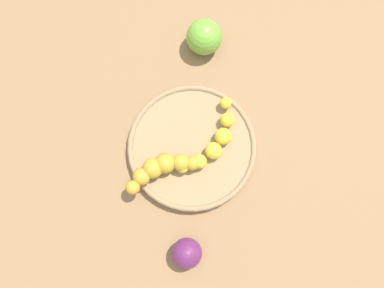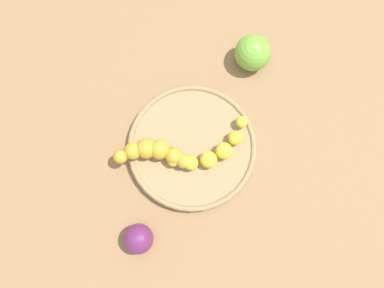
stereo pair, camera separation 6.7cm
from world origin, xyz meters
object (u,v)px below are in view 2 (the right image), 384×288
(banana_spotted, at_px, (153,152))
(banana_yellow, at_px, (214,151))
(plum_purple, at_px, (138,239))
(fruit_bowl, at_px, (192,147))
(apple_green, at_px, (253,53))

(banana_spotted, height_order, banana_yellow, banana_spotted)
(plum_purple, bearing_deg, banana_spotted, 48.11)
(fruit_bowl, bearing_deg, banana_spotted, 158.03)
(fruit_bowl, distance_m, banana_yellow, 0.05)
(banana_yellow, distance_m, apple_green, 0.20)
(apple_green, bearing_deg, banana_spotted, -167.32)
(fruit_bowl, height_order, apple_green, apple_green)
(fruit_bowl, xyz_separation_m, apple_green, (0.19, 0.08, 0.02))
(fruit_bowl, relative_size, plum_purple, 4.51)
(banana_spotted, xyz_separation_m, apple_green, (0.26, 0.06, -0.00))
(apple_green, height_order, plum_purple, apple_green)
(banana_yellow, distance_m, plum_purple, 0.20)
(fruit_bowl, height_order, plum_purple, plum_purple)
(fruit_bowl, height_order, banana_spotted, banana_spotted)
(banana_yellow, height_order, plum_purple, plum_purple)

